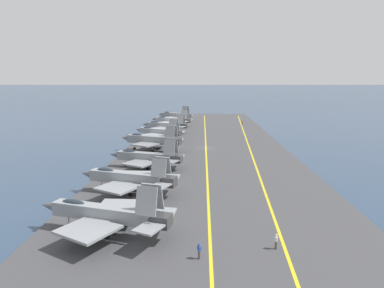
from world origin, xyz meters
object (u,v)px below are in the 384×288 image
crew_red_vest (242,122)px  parked_jet_eighth (175,115)px  parked_jet_fifth (159,132)px  parked_jet_sixth (166,125)px  parked_jet_nearest (105,213)px  crew_blue_vest (199,250)px  parked_jet_second (128,178)px  parked_jet_third (146,157)px  crew_white_vest (276,241)px  parked_jet_fourth (151,140)px  parked_jet_seventh (172,120)px

crew_red_vest → parked_jet_eighth: bearing=70.3°
parked_jet_fifth → parked_jet_sixth: (14.60, -0.45, -0.09)m
parked_jet_nearest → crew_blue_vest: size_ratio=10.01×
parked_jet_nearest → parked_jet_second: 14.11m
parked_jet_third → parked_jet_fifth: 31.49m
parked_jet_fifth → crew_white_vest: bearing=-162.2°
parked_jet_fifth → parked_jet_nearest: bearing=-178.5°
parked_jet_eighth → parked_jet_fourth: bearing=179.0°
parked_jet_fifth → parked_jet_sixth: 14.61m
parked_jet_second → parked_jet_sixth: bearing=0.7°
parked_jet_second → parked_jet_sixth: size_ratio=1.02×
parked_jet_second → parked_jet_third: parked_jet_third is taller
parked_jet_second → parked_jet_seventh: parked_jet_second is taller
parked_jet_fourth → parked_jet_eighth: 59.23m
parked_jet_sixth → parked_jet_seventh: 16.71m
crew_blue_vest → crew_white_vest: bearing=-74.4°
parked_jet_second → parked_jet_eighth: 91.45m
parked_jet_eighth → parked_jet_nearest: bearing=-179.7°
crew_white_vest → parked_jet_sixth: bearing=14.3°
parked_jet_fourth → parked_jet_fifth: 14.66m
crew_white_vest → crew_blue_vest: bearing=105.6°
parked_jet_sixth → parked_jet_eighth: parked_jet_eighth is taller
parked_jet_second → parked_jet_fourth: 32.25m
parked_jet_sixth → crew_white_vest: 81.11m
crew_white_vest → parked_jet_fourth: bearing=22.6°
parked_jet_fifth → crew_red_vest: (34.88, -28.05, -1.68)m
parked_jet_fourth → parked_jet_second: bearing=-177.8°
parked_jet_fourth → crew_red_vest: 56.96m
parked_jet_third → parked_jet_sixth: 46.06m
parked_jet_fifth → parked_jet_sixth: bearing=-1.8°
parked_jet_nearest → parked_jet_eighth: 105.56m
parked_jet_fifth → crew_blue_vest: bearing=-169.4°
parked_jet_second → crew_white_vest: parked_jet_second is taller
crew_white_vest → parked_jet_nearest: bearing=81.0°
crew_blue_vest → crew_red_vest: bearing=-8.8°
parked_jet_nearest → parked_jet_seventh: 92.29m
parked_jet_fifth → parked_jet_eighth: (44.57, -1.05, 0.04)m
parked_jet_fourth → crew_blue_vest: parked_jet_fourth is taller
parked_jet_seventh → crew_white_vest: bearing=-168.4°
parked_jet_seventh → crew_white_vest: 97.28m
parked_jet_eighth → crew_white_vest: 110.28m
parked_jet_sixth → parked_jet_third: bearing=-178.6°
parked_jet_fourth → crew_red_vest: size_ratio=9.82×
parked_jet_nearest → parked_jet_fifth: parked_jet_fifth is taller
parked_jet_third → parked_jet_fourth: bearing=5.3°
crew_white_vest → crew_blue_vest: 8.37m
parked_jet_nearest → parked_jet_eighth: parked_jet_eighth is taller
parked_jet_fifth → parked_jet_fourth: bearing=179.9°
parked_jet_nearest → crew_red_vest: 99.46m
parked_jet_nearest → crew_white_vest: 19.18m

